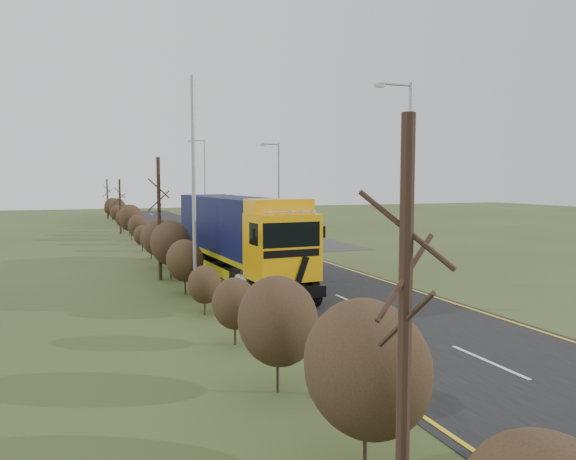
{
  "coord_description": "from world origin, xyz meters",
  "views": [
    {
      "loc": [
        -10.3,
        -23.91,
        4.89
      ],
      "look_at": [
        -0.22,
        2.73,
        2.4
      ],
      "focal_mm": 35.0,
      "sensor_mm": 36.0,
      "label": 1
    }
  ],
  "objects_px": {
    "car_blue_sedan": "(296,227)",
    "streetlight_near": "(407,173)",
    "car_red_hatchback": "(276,234)",
    "speed_sign": "(282,222)",
    "lorry": "(239,232)"
  },
  "relations": [
    {
      "from": "car_blue_sedan",
      "to": "streetlight_near",
      "type": "height_order",
      "value": "streetlight_near"
    },
    {
      "from": "car_red_hatchback",
      "to": "speed_sign",
      "type": "height_order",
      "value": "speed_sign"
    },
    {
      "from": "car_red_hatchback",
      "to": "streetlight_near",
      "type": "height_order",
      "value": "streetlight_near"
    },
    {
      "from": "lorry",
      "to": "car_red_hatchback",
      "type": "height_order",
      "value": "lorry"
    },
    {
      "from": "car_red_hatchback",
      "to": "speed_sign",
      "type": "bearing_deg",
      "value": 85.65
    },
    {
      "from": "streetlight_near",
      "to": "speed_sign",
      "type": "height_order",
      "value": "streetlight_near"
    },
    {
      "from": "lorry",
      "to": "car_blue_sedan",
      "type": "distance_m",
      "value": 22.65
    },
    {
      "from": "streetlight_near",
      "to": "speed_sign",
      "type": "xyz_separation_m",
      "value": [
        -0.27,
        16.57,
        -3.47
      ]
    },
    {
      "from": "lorry",
      "to": "streetlight_near",
      "type": "bearing_deg",
      "value": -29.89
    },
    {
      "from": "lorry",
      "to": "car_red_hatchback",
      "type": "bearing_deg",
      "value": 61.14
    },
    {
      "from": "car_blue_sedan",
      "to": "lorry",
      "type": "bearing_deg",
      "value": 94.9
    },
    {
      "from": "streetlight_near",
      "to": "car_red_hatchback",
      "type": "bearing_deg",
      "value": 89.05
    },
    {
      "from": "lorry",
      "to": "speed_sign",
      "type": "bearing_deg",
      "value": 58.22
    },
    {
      "from": "lorry",
      "to": "streetlight_near",
      "type": "distance_m",
      "value": 8.61
    },
    {
      "from": "car_red_hatchback",
      "to": "speed_sign",
      "type": "relative_size",
      "value": 1.38
    }
  ]
}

